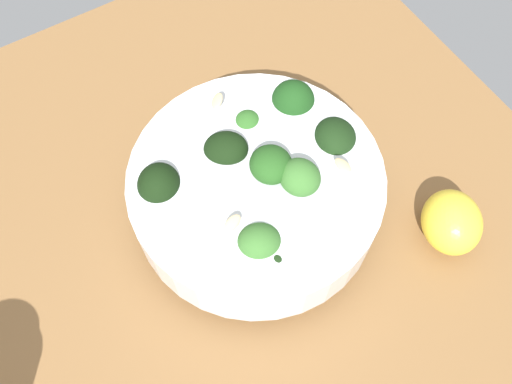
# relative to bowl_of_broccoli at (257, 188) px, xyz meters

# --- Properties ---
(ground_plane) EXTENTS (0.71, 0.71, 0.04)m
(ground_plane) POSITION_rel_bowl_of_broccoli_xyz_m (-0.03, 0.06, -0.06)
(ground_plane) COLOR brown
(bowl_of_broccoli) EXTENTS (0.23, 0.23, 0.10)m
(bowl_of_broccoli) POSITION_rel_bowl_of_broccoli_xyz_m (0.00, 0.00, 0.00)
(bowl_of_broccoli) COLOR white
(bowl_of_broccoli) RESTS_ON ground_plane
(lemon_wedge) EXTENTS (0.08, 0.08, 0.05)m
(lemon_wedge) POSITION_rel_bowl_of_broccoli_xyz_m (-0.12, -0.14, -0.02)
(lemon_wedge) COLOR yellow
(lemon_wedge) RESTS_ON ground_plane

